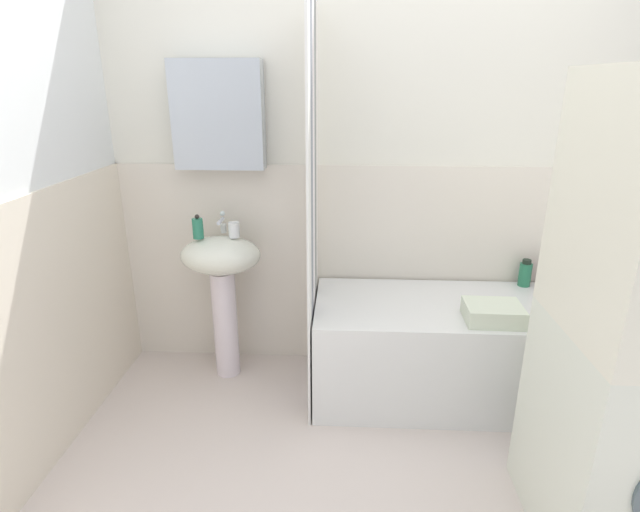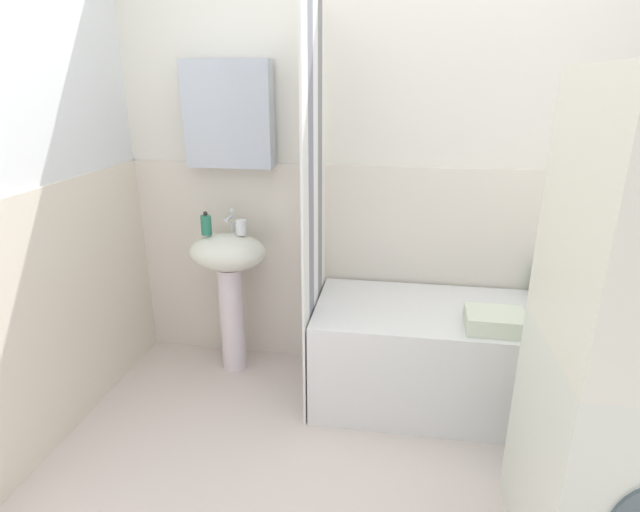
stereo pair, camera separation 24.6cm
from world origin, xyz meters
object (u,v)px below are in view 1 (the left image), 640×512
toothbrush_cup (234,230)px  bathtub (454,349)px  towel_folded (493,313)px  shampoo_bottle (542,275)px  sink (222,276)px  soap_dispenser (198,228)px  body_wash_bottle (567,277)px  lotion_bottle (525,274)px

toothbrush_cup → bathtub: bearing=-7.3°
towel_folded → shampoo_bottle: bearing=49.1°
sink → shampoo_bottle: sink is taller
soap_dispenser → toothbrush_cup: (0.19, 0.03, -0.01)m
soap_dispenser → towel_folded: (1.51, -0.31, -0.31)m
body_wash_bottle → soap_dispenser: bearing=-176.7°
sink → toothbrush_cup: toothbrush_cup is taller
soap_dispenser → bathtub: 1.52m
sink → bathtub: bearing=-6.1°
toothbrush_cup → towel_folded: size_ratio=0.31×
soap_dispenser → towel_folded: 1.57m
sink → soap_dispenser: size_ratio=6.32×
bathtub → lotion_bottle: bearing=32.8°
toothbrush_cup → lotion_bottle: (1.62, 0.12, -0.27)m
soap_dispenser → bathtub: size_ratio=0.09×
toothbrush_cup → shampoo_bottle: (1.71, 0.11, -0.27)m
shampoo_bottle → lotion_bottle: 0.09m
bathtub → body_wash_bottle: 0.77m
toothbrush_cup → towel_folded: bearing=-14.4°
toothbrush_cup → lotion_bottle: toothbrush_cup is taller
lotion_bottle → towel_folded: (-0.30, -0.46, -0.03)m
shampoo_bottle → towel_folded: 0.60m
soap_dispenser → shampoo_bottle: (1.90, 0.14, -0.28)m
bathtub → towel_folded: bearing=-56.6°
bathtub → towel_folded: size_ratio=5.55×
bathtub → lotion_bottle: size_ratio=9.50×
sink → toothbrush_cup: (0.08, 0.02, 0.26)m
bathtub → shampoo_bottle: (0.51, 0.26, 0.34)m
soap_dispenser → toothbrush_cup: size_ratio=1.59×
shampoo_bottle → towel_folded: size_ratio=0.58×
sink → lotion_bottle: sink is taller
shampoo_bottle → body_wash_bottle: bearing=-10.3°
bathtub → body_wash_bottle: body_wash_bottle is taller
sink → lotion_bottle: size_ratio=5.34×
sink → soap_dispenser: 0.30m
toothbrush_cup → shampoo_bottle: bearing=3.7°
bathtub → shampoo_bottle: 0.67m
bathtub → towel_folded: 0.38m
soap_dispenser → toothbrush_cup: bearing=8.6°
lotion_bottle → towel_folded: 0.55m
toothbrush_cup → towel_folded: toothbrush_cup is taller
soap_dispenser → bathtub: soap_dispenser is taller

